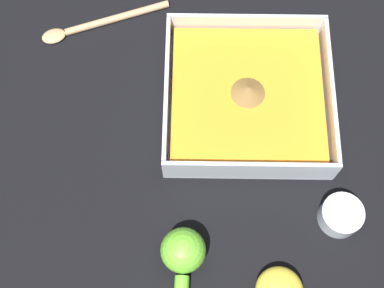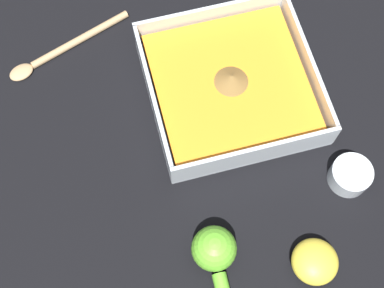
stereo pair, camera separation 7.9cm
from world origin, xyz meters
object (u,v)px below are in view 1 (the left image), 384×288
object	(u,v)px
spice_bowl	(340,216)
wooden_spoon	(98,23)
lemon_squeezer	(183,260)
square_dish	(247,98)

from	to	relation	value
spice_bowl	wooden_spoon	world-z (taller)	spice_bowl
wooden_spoon	lemon_squeezer	bearing A→B (deg)	91.24
square_dish	lemon_squeezer	xyz separation A→B (m)	(-0.09, -0.25, 0.01)
spice_bowl	lemon_squeezer	world-z (taller)	lemon_squeezer
spice_bowl	wooden_spoon	xyz separation A→B (m)	(-0.37, 0.33, -0.01)
square_dish	spice_bowl	world-z (taller)	square_dish
square_dish	spice_bowl	bearing A→B (deg)	-54.81
lemon_squeezer	square_dish	bearing A→B (deg)	-18.68
lemon_squeezer	wooden_spoon	world-z (taller)	lemon_squeezer
lemon_squeezer	wooden_spoon	xyz separation A→B (m)	(-0.15, 0.40, -0.02)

